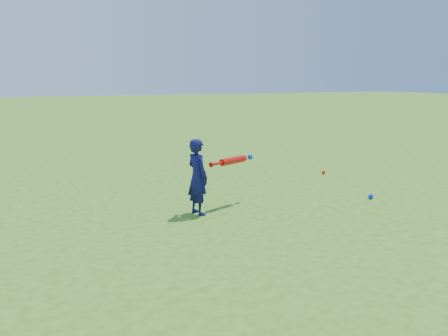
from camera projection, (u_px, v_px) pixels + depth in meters
The scene contains 5 objects.
ground at pixel (169, 206), 6.54m from camera, with size 80.00×80.00×0.00m, color #3A741B.
child at pixel (198, 177), 6.07m from camera, with size 0.34×0.22×0.94m, color #10104E.
ground_ball_red at pixel (323, 172), 8.68m from camera, with size 0.07×0.07×0.07m, color red.
ground_ball_blue at pixel (371, 196), 6.92m from camera, with size 0.07×0.07×0.07m, color #0D2CEC.
bat_swing at pixel (235, 160), 6.51m from camera, with size 0.77×0.41×0.10m.
Camera 1 is at (-1.95, -6.08, 1.67)m, focal length 40.00 mm.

